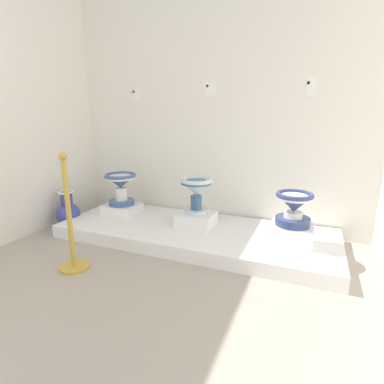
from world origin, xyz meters
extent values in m
cube|color=#A3998C|center=(1.66, 0.87, -0.01)|extent=(5.32, 5.74, 0.02)
cube|color=white|center=(1.66, 2.97, 1.52)|extent=(3.52, 0.06, 3.05)
cube|color=white|center=(1.66, 2.41, 0.07)|extent=(2.75, 1.03, 0.13)
cube|color=white|center=(0.73, 2.50, 0.19)|extent=(0.38, 0.31, 0.11)
cylinder|color=#3C5C93|center=(0.73, 2.50, 0.27)|extent=(0.29, 0.29, 0.05)
cylinder|color=white|center=(0.73, 2.50, 0.36)|extent=(0.13, 0.13, 0.14)
cone|color=#3C5C93|center=(0.73, 2.50, 0.51)|extent=(0.34, 0.34, 0.14)
cylinder|color=white|center=(0.73, 2.50, 0.56)|extent=(0.33, 0.33, 0.03)
torus|color=#3C5C93|center=(0.73, 2.50, 0.58)|extent=(0.35, 0.35, 0.04)
cylinder|color=white|center=(0.73, 2.50, 0.57)|extent=(0.24, 0.24, 0.01)
cube|color=white|center=(1.66, 2.46, 0.20)|extent=(0.37, 0.32, 0.14)
cylinder|color=silver|center=(1.66, 2.46, 0.29)|extent=(0.23, 0.23, 0.04)
cylinder|color=#32577C|center=(1.66, 2.46, 0.38)|extent=(0.11, 0.11, 0.14)
cone|color=silver|center=(1.66, 2.46, 0.53)|extent=(0.31, 0.31, 0.15)
cylinder|color=#32577C|center=(1.66, 2.46, 0.59)|extent=(0.30, 0.30, 0.03)
torus|color=silver|center=(1.66, 2.46, 0.61)|extent=(0.32, 0.32, 0.04)
cylinder|color=#32577C|center=(1.66, 2.46, 0.60)|extent=(0.21, 0.21, 0.01)
cube|color=white|center=(2.60, 2.38, 0.21)|extent=(0.36, 0.28, 0.17)
cylinder|color=navy|center=(2.60, 2.38, 0.33)|extent=(0.30, 0.30, 0.07)
cylinder|color=white|center=(2.60, 2.38, 0.39)|extent=(0.16, 0.16, 0.05)
cone|color=navy|center=(2.60, 2.38, 0.49)|extent=(0.30, 0.30, 0.15)
cylinder|color=white|center=(2.60, 2.38, 0.55)|extent=(0.30, 0.30, 0.03)
torus|color=navy|center=(2.60, 2.38, 0.57)|extent=(0.32, 0.32, 0.04)
cylinder|color=white|center=(2.60, 2.38, 0.56)|extent=(0.21, 0.21, 0.01)
cube|color=white|center=(0.71, 2.94, 1.46)|extent=(0.12, 0.01, 0.15)
cube|color=#5B9E4C|center=(0.67, 2.94, 1.50)|extent=(0.02, 0.01, 0.02)
cube|color=white|center=(1.64, 2.94, 1.50)|extent=(0.12, 0.01, 0.13)
cube|color=slate|center=(1.60, 2.94, 1.54)|extent=(0.02, 0.01, 0.02)
cube|color=white|center=(2.64, 2.94, 1.48)|extent=(0.09, 0.01, 0.16)
cube|color=slate|center=(2.61, 2.94, 1.53)|extent=(0.02, 0.01, 0.02)
cylinder|color=white|center=(0.20, 2.21, 0.01)|extent=(0.15, 0.15, 0.03)
ellipsoid|color=#364197|center=(0.20, 2.21, 0.15)|extent=(0.26, 0.26, 0.24)
cylinder|color=#364197|center=(0.20, 2.21, 0.34)|extent=(0.13, 0.13, 0.13)
torus|color=white|center=(0.20, 2.21, 0.40)|extent=(0.17, 0.17, 0.02)
cylinder|color=gold|center=(0.97, 1.47, 0.01)|extent=(0.24, 0.24, 0.02)
cylinder|color=gold|center=(0.97, 1.47, 0.46)|extent=(0.04, 0.04, 0.88)
sphere|color=gold|center=(0.97, 1.47, 0.93)|extent=(0.06, 0.06, 0.06)
camera|label=1|loc=(2.74, -0.27, 1.22)|focal=28.35mm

